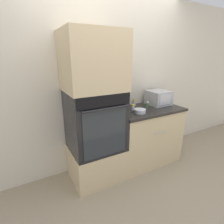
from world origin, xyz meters
TOP-DOWN VIEW (x-y plane):
  - ground_plane at (0.00, 0.00)m, footprint 12.00×12.00m
  - wall_back at (0.00, 0.63)m, footprint 8.00×0.05m
  - oven_cabinet_base at (-0.35, 0.30)m, footprint 0.69×0.60m
  - wall_oven at (-0.35, 0.30)m, footprint 0.67×0.64m
  - oven_cabinet_upper at (-0.35, 0.30)m, footprint 0.69×0.60m
  - counter_unit at (0.52, 0.30)m, footprint 1.05×0.63m
  - microwave at (0.82, 0.40)m, footprint 0.33×0.34m
  - knife_block at (0.14, 0.37)m, footprint 0.12×0.13m
  - bowl at (0.28, 0.18)m, footprint 0.17×0.17m
  - condiment_jar_near at (0.54, 0.33)m, footprint 0.05×0.05m
  - condiment_jar_mid at (0.25, 0.31)m, footprint 0.05×0.05m
  - condiment_jar_far at (0.42, 0.51)m, footprint 0.05×0.05m

SIDE VIEW (x-z plane):
  - ground_plane at x=0.00m, z-range 0.00..0.00m
  - oven_cabinet_base at x=-0.35m, z-range 0.00..0.46m
  - counter_unit at x=0.52m, z-range 0.00..0.89m
  - wall_oven at x=-0.35m, z-range 0.46..1.24m
  - bowl at x=0.28m, z-range 0.89..0.94m
  - condiment_jar_mid at x=0.25m, z-range 0.89..0.98m
  - condiment_jar_far at x=0.42m, z-range 0.89..0.99m
  - condiment_jar_near at x=0.54m, z-range 0.89..0.99m
  - knife_block at x=0.14m, z-range 0.87..1.13m
  - microwave at x=0.82m, z-range 0.89..1.11m
  - wall_back at x=0.00m, z-range 0.00..2.50m
  - oven_cabinet_upper at x=-0.35m, z-range 1.24..1.93m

